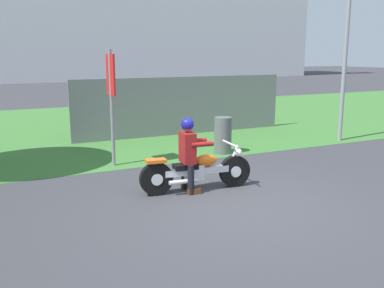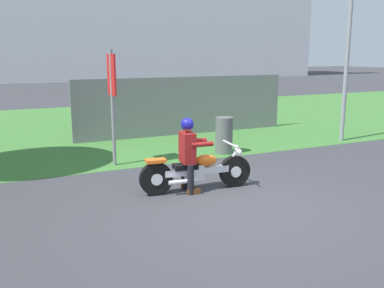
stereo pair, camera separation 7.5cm
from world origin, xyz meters
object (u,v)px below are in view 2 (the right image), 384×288
(motorcycle_lead, at_px, (197,171))
(sign_banner, at_px, (112,90))
(streetlight_pole, at_px, (354,6))
(trash_can, at_px, (224,135))
(rider_lead, at_px, (188,149))

(motorcycle_lead, distance_m, sign_banner, 2.96)
(streetlight_pole, height_order, trash_can, streetlight_pole)
(motorcycle_lead, relative_size, trash_can, 2.32)
(streetlight_pole, bearing_deg, rider_lead, -158.54)
(motorcycle_lead, bearing_deg, trash_can, 57.50)
(rider_lead, bearing_deg, streetlight_pole, 27.35)
(motorcycle_lead, height_order, streetlight_pole, streetlight_pole)
(motorcycle_lead, distance_m, streetlight_pole, 7.33)
(trash_can, bearing_deg, rider_lead, -130.93)
(streetlight_pole, bearing_deg, trash_can, 179.54)
(rider_lead, height_order, sign_banner, sign_banner)
(trash_can, height_order, sign_banner, sign_banner)
(trash_can, relative_size, sign_banner, 0.36)
(streetlight_pole, relative_size, sign_banner, 2.36)
(motorcycle_lead, distance_m, rider_lead, 0.46)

